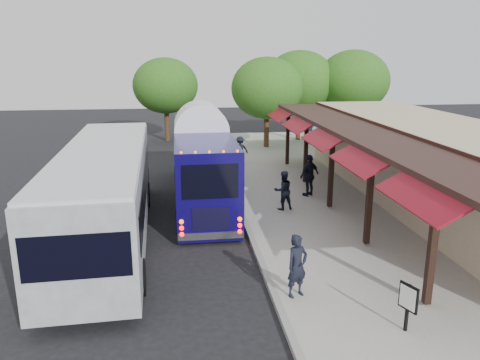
{
  "coord_description": "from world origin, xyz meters",
  "views": [
    {
      "loc": [
        -2.32,
        -14.07,
        6.37
      ],
      "look_at": [
        -0.16,
        2.88,
        1.8
      ],
      "focal_mm": 35.0,
      "sensor_mm": 36.0,
      "label": 1
    }
  ],
  "objects_px": {
    "ped_b": "(283,190)",
    "ped_c": "(309,175)",
    "sign_board": "(408,300)",
    "ped_a": "(297,266)",
    "city_bus": "(106,190)",
    "coach_bus": "(201,159)",
    "ped_d": "(240,149)"
  },
  "relations": [
    {
      "from": "ped_b",
      "to": "ped_c",
      "type": "relative_size",
      "value": 0.86
    },
    {
      "from": "ped_b",
      "to": "sign_board",
      "type": "height_order",
      "value": "ped_b"
    },
    {
      "from": "ped_a",
      "to": "city_bus",
      "type": "bearing_deg",
      "value": 112.72
    },
    {
      "from": "coach_bus",
      "to": "city_bus",
      "type": "relative_size",
      "value": 0.88
    },
    {
      "from": "ped_b",
      "to": "ped_c",
      "type": "distance_m",
      "value": 2.4
    },
    {
      "from": "city_bus",
      "to": "ped_b",
      "type": "bearing_deg",
      "value": 14.34
    },
    {
      "from": "city_bus",
      "to": "ped_a",
      "type": "bearing_deg",
      "value": -44.93
    },
    {
      "from": "ped_c",
      "to": "ped_d",
      "type": "height_order",
      "value": "ped_c"
    },
    {
      "from": "city_bus",
      "to": "sign_board",
      "type": "relative_size",
      "value": 10.58
    },
    {
      "from": "ped_d",
      "to": "coach_bus",
      "type": "bearing_deg",
      "value": 54.52
    },
    {
      "from": "coach_bus",
      "to": "ped_b",
      "type": "xyz_separation_m",
      "value": [
        3.25,
        -2.24,
        -0.91
      ]
    },
    {
      "from": "city_bus",
      "to": "ped_b",
      "type": "relative_size",
      "value": 7.59
    },
    {
      "from": "coach_bus",
      "to": "city_bus",
      "type": "height_order",
      "value": "coach_bus"
    },
    {
      "from": "ped_d",
      "to": "ped_c",
      "type": "bearing_deg",
      "value": 92.84
    },
    {
      "from": "ped_d",
      "to": "ped_b",
      "type": "bearing_deg",
      "value": 79.66
    },
    {
      "from": "ped_a",
      "to": "ped_c",
      "type": "xyz_separation_m",
      "value": [
        2.8,
        8.94,
        0.1
      ]
    },
    {
      "from": "ped_c",
      "to": "ped_b",
      "type": "bearing_deg",
      "value": 16.38
    },
    {
      "from": "sign_board",
      "to": "coach_bus",
      "type": "bearing_deg",
      "value": 88.36
    },
    {
      "from": "ped_b",
      "to": "sign_board",
      "type": "relative_size",
      "value": 1.39
    },
    {
      "from": "coach_bus",
      "to": "ped_c",
      "type": "relative_size",
      "value": 5.74
    },
    {
      "from": "city_bus",
      "to": "ped_a",
      "type": "relative_size",
      "value": 7.24
    },
    {
      "from": "ped_b",
      "to": "ped_c",
      "type": "xyz_separation_m",
      "value": [
        1.6,
        1.78,
        0.14
      ]
    },
    {
      "from": "ped_a",
      "to": "ped_c",
      "type": "relative_size",
      "value": 0.9
    },
    {
      "from": "ped_a",
      "to": "ped_d",
      "type": "distance_m",
      "value": 16.17
    },
    {
      "from": "ped_d",
      "to": "sign_board",
      "type": "relative_size",
      "value": 1.33
    },
    {
      "from": "coach_bus",
      "to": "ped_d",
      "type": "relative_size",
      "value": 7.02
    },
    {
      "from": "ped_a",
      "to": "ped_b",
      "type": "height_order",
      "value": "ped_a"
    },
    {
      "from": "coach_bus",
      "to": "ped_d",
      "type": "distance_m",
      "value": 7.31
    },
    {
      "from": "coach_bus",
      "to": "ped_b",
      "type": "relative_size",
      "value": 6.7
    },
    {
      "from": "coach_bus",
      "to": "ped_c",
      "type": "xyz_separation_m",
      "value": [
        4.85,
        -0.45,
        -0.77
      ]
    },
    {
      "from": "city_bus",
      "to": "sign_board",
      "type": "distance_m",
      "value": 10.48
    },
    {
      "from": "coach_bus",
      "to": "ped_d",
      "type": "bearing_deg",
      "value": 68.56
    }
  ]
}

